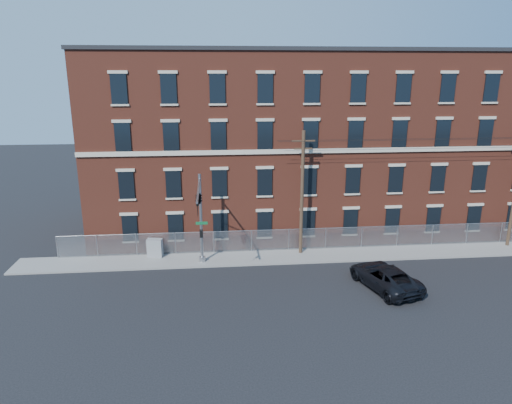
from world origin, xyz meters
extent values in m
plane|color=black|center=(0.00, 0.00, 0.00)|extent=(140.00, 140.00, 0.00)
cube|color=gray|center=(12.00, 5.00, 0.06)|extent=(65.00, 3.00, 0.12)
cube|color=brown|center=(12.00, 14.00, 8.00)|extent=(55.00, 14.00, 16.00)
cube|color=black|center=(12.00, 14.00, 16.15)|extent=(55.30, 14.30, 0.30)
cube|color=#BDB29D|center=(12.00, 6.92, 8.30)|extent=(55.00, 0.18, 0.35)
cube|color=black|center=(-11.83, 6.94, 2.20)|extent=(1.20, 0.10, 2.20)
cube|color=black|center=(-11.83, 6.94, 5.80)|extent=(1.20, 0.10, 2.20)
cube|color=black|center=(-11.83, 6.94, 9.60)|extent=(1.20, 0.10, 2.20)
cube|color=black|center=(-11.83, 6.94, 13.20)|extent=(1.20, 0.10, 2.20)
cube|color=black|center=(-8.17, 6.94, 2.20)|extent=(1.20, 0.10, 2.20)
cube|color=black|center=(-8.17, 6.94, 5.80)|extent=(1.20, 0.10, 2.20)
cube|color=black|center=(-8.17, 6.94, 9.60)|extent=(1.20, 0.10, 2.20)
cube|color=black|center=(-8.17, 6.94, 13.20)|extent=(1.20, 0.10, 2.20)
cube|color=black|center=(-4.50, 6.94, 2.20)|extent=(1.20, 0.10, 2.20)
cube|color=black|center=(-4.50, 6.94, 5.80)|extent=(1.20, 0.10, 2.20)
cube|color=black|center=(-4.50, 6.94, 9.60)|extent=(1.20, 0.10, 2.20)
cube|color=black|center=(-4.50, 6.94, 13.20)|extent=(1.20, 0.10, 2.20)
cube|color=black|center=(-0.83, 6.94, 2.20)|extent=(1.20, 0.10, 2.20)
cube|color=black|center=(-0.83, 6.94, 5.80)|extent=(1.20, 0.10, 2.20)
cube|color=black|center=(-0.83, 6.94, 9.60)|extent=(1.20, 0.10, 2.20)
cube|color=black|center=(-0.83, 6.94, 13.20)|extent=(1.20, 0.10, 2.20)
cube|color=black|center=(2.83, 6.94, 2.20)|extent=(1.20, 0.10, 2.20)
cube|color=black|center=(2.83, 6.94, 5.80)|extent=(1.20, 0.10, 2.20)
cube|color=black|center=(2.83, 6.94, 9.60)|extent=(1.20, 0.10, 2.20)
cube|color=black|center=(2.83, 6.94, 13.20)|extent=(1.20, 0.10, 2.20)
cube|color=black|center=(6.50, 6.94, 2.20)|extent=(1.20, 0.10, 2.20)
cube|color=black|center=(6.50, 6.94, 5.80)|extent=(1.20, 0.10, 2.20)
cube|color=black|center=(6.50, 6.94, 9.60)|extent=(1.20, 0.10, 2.20)
cube|color=black|center=(6.50, 6.94, 13.20)|extent=(1.20, 0.10, 2.20)
cube|color=black|center=(10.17, 6.94, 2.20)|extent=(1.20, 0.10, 2.20)
cube|color=black|center=(10.17, 6.94, 5.80)|extent=(1.20, 0.10, 2.20)
cube|color=black|center=(10.17, 6.94, 9.60)|extent=(1.20, 0.10, 2.20)
cube|color=black|center=(10.17, 6.94, 13.20)|extent=(1.20, 0.10, 2.20)
cube|color=black|center=(13.83, 6.94, 2.20)|extent=(1.20, 0.10, 2.20)
cube|color=black|center=(13.83, 6.94, 5.80)|extent=(1.20, 0.10, 2.20)
cube|color=black|center=(13.83, 6.94, 9.60)|extent=(1.20, 0.10, 2.20)
cube|color=black|center=(13.83, 6.94, 13.20)|extent=(1.20, 0.10, 2.20)
cube|color=black|center=(17.50, 6.94, 2.20)|extent=(1.20, 0.10, 2.20)
cube|color=black|center=(17.50, 6.94, 5.80)|extent=(1.20, 0.10, 2.20)
cube|color=black|center=(17.50, 6.94, 9.60)|extent=(1.20, 0.10, 2.20)
cube|color=black|center=(17.50, 6.94, 13.20)|extent=(1.20, 0.10, 2.20)
cube|color=#A5A8AD|center=(12.00, 6.30, 1.02)|extent=(59.00, 0.02, 1.80)
cylinder|color=#9EA0A5|center=(12.00, 6.30, 1.92)|extent=(59.00, 0.04, 0.04)
cylinder|color=#9EA0A5|center=(-17.50, 6.30, 1.02)|extent=(0.06, 0.06, 1.85)
cylinder|color=#9EA0A5|center=(-14.39, 6.30, 1.02)|extent=(0.06, 0.06, 1.85)
cylinder|color=#9EA0A5|center=(-11.29, 6.30, 1.02)|extent=(0.06, 0.06, 1.85)
cylinder|color=#9EA0A5|center=(-8.18, 6.30, 1.02)|extent=(0.06, 0.06, 1.85)
cylinder|color=#9EA0A5|center=(-5.08, 6.30, 1.02)|extent=(0.06, 0.06, 1.85)
cylinder|color=#9EA0A5|center=(-1.97, 6.30, 1.02)|extent=(0.06, 0.06, 1.85)
cylinder|color=#9EA0A5|center=(1.13, 6.30, 1.02)|extent=(0.06, 0.06, 1.85)
cylinder|color=#9EA0A5|center=(4.24, 6.30, 1.02)|extent=(0.06, 0.06, 1.85)
cylinder|color=#9EA0A5|center=(7.34, 6.30, 1.02)|extent=(0.06, 0.06, 1.85)
cylinder|color=#9EA0A5|center=(10.45, 6.30, 1.02)|extent=(0.06, 0.06, 1.85)
cylinder|color=#9EA0A5|center=(13.55, 6.30, 1.02)|extent=(0.06, 0.06, 1.85)
cylinder|color=#9EA0A5|center=(16.66, 6.30, 1.02)|extent=(0.06, 0.06, 1.85)
cylinder|color=#9EA0A5|center=(19.76, 6.30, 1.02)|extent=(0.06, 0.06, 1.85)
cylinder|color=#9EA0A5|center=(-6.00, 4.50, 3.62)|extent=(0.22, 0.22, 7.00)
cylinder|color=#9EA0A5|center=(-6.00, 4.50, 0.32)|extent=(0.50, 0.50, 0.40)
cylinder|color=#9EA0A5|center=(-6.00, 1.25, 6.72)|extent=(0.14, 6.50, 0.14)
cylinder|color=#9EA0A5|center=(-6.00, 3.30, 5.72)|extent=(0.08, 2.18, 1.56)
cube|color=#0C592D|center=(-5.95, 4.35, 3.32)|extent=(0.90, 0.03, 0.22)
cube|color=black|center=(-6.00, 4.25, 2.52)|extent=(0.25, 0.25, 0.60)
imported|color=black|center=(-6.00, -1.30, 6.17)|extent=(0.16, 0.20, 1.00)
imported|color=black|center=(-6.00, 1.50, 6.17)|extent=(0.53, 2.48, 1.00)
cylinder|color=#433121|center=(2.00, 5.60, 5.12)|extent=(0.28, 0.28, 10.00)
cube|color=#433121|center=(2.00, 5.60, 9.32)|extent=(1.80, 0.12, 0.12)
cube|color=#433121|center=(2.00, 5.60, 8.72)|extent=(1.40, 0.12, 0.12)
imported|color=black|center=(6.61, -1.01, 0.81)|extent=(4.23, 6.38, 1.63)
cube|color=gray|center=(-9.78, 5.85, 0.86)|extent=(1.27, 0.79, 1.49)
camera|label=1|loc=(-4.94, -29.00, 14.33)|focal=32.12mm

